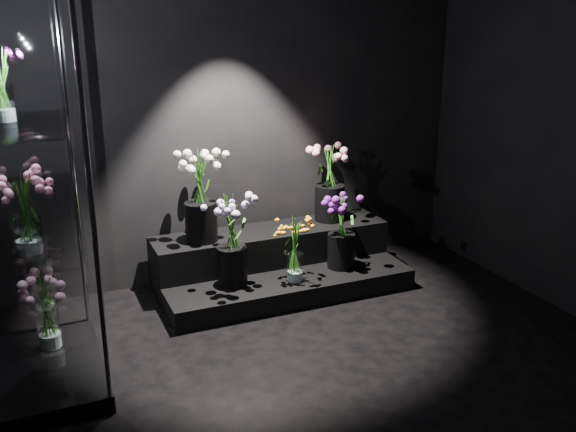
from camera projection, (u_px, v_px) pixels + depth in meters
floor at (350, 387)px, 3.89m from camera, size 4.00×4.00×0.00m
wall_back at (237, 111)px, 5.21m from camera, size 4.00×0.00×4.00m
display_riser at (277, 263)px, 5.30m from camera, size 1.99×0.88×0.44m
display_case at (28, 200)px, 3.63m from camera, size 0.63×1.05×2.32m
bouquet_orange_bells at (295, 249)px, 4.92m from camera, size 0.33×0.33×0.51m
bouquet_lilac at (231, 233)px, 4.82m from camera, size 0.46×0.46×0.72m
bouquet_purple at (342, 227)px, 5.17m from camera, size 0.38×0.38×0.62m
bouquet_cream_roses at (200, 189)px, 4.94m from camera, size 0.45×0.45×0.73m
bouquet_pink_roses at (330, 178)px, 5.45m from camera, size 0.40×0.40×0.65m
bouquet_case_pink at (25, 213)px, 3.47m from camera, size 0.36×0.36×0.45m
bouquet_case_magenta at (2, 85)px, 3.52m from camera, size 0.26×0.26×0.39m
bouquet_case_base_pink at (47, 310)px, 4.07m from camera, size 0.30×0.30×0.49m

